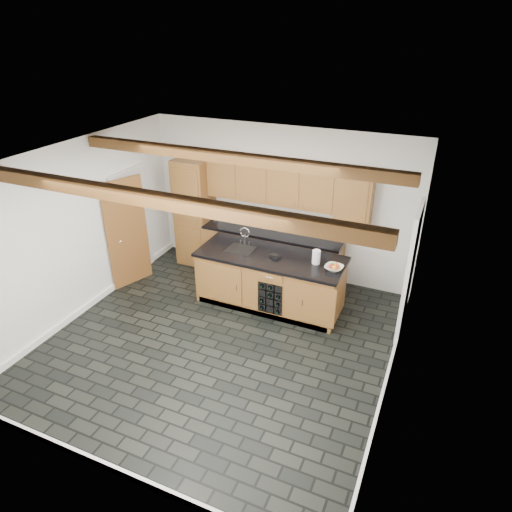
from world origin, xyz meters
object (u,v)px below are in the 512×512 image
(island, at_px, (270,280))
(fruit_bowl, at_px, (334,268))
(paper_towel, at_px, (316,257))
(kitchen_scale, at_px, (275,256))

(island, relative_size, fruit_bowl, 8.92)
(paper_towel, bearing_deg, island, -176.13)
(fruit_bowl, relative_size, paper_towel, 1.23)
(island, relative_size, paper_towel, 10.98)
(fruit_bowl, bearing_deg, island, 177.61)
(kitchen_scale, height_order, paper_towel, paper_towel)
(island, bearing_deg, fruit_bowl, -2.39)
(fruit_bowl, distance_m, paper_towel, 0.34)
(fruit_bowl, height_order, paper_towel, paper_towel)
(kitchen_scale, relative_size, paper_towel, 0.93)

